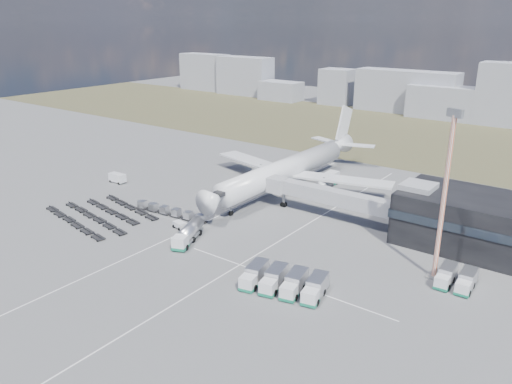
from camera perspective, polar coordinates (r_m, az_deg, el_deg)
The scene contains 16 objects.
ground at distance 103.31m, azimuth -6.05°, elevation -4.17°, with size 420.00×420.00×0.00m, color #565659.
grass_strip at distance 194.85m, azimuth 16.47°, elevation 6.34°, with size 420.00×90.00×0.01m, color #47462A.
lane_markings at distance 99.60m, azimuth -0.72°, elevation -4.98°, with size 47.12×110.00×0.01m.
terminal at distance 101.10m, azimuth 24.43°, elevation -3.20°, with size 30.40×16.40×11.00m.
jet_bridge at distance 108.20m, azimuth 7.48°, elevation -0.26°, with size 30.30×3.80×7.05m.
airliner at distance 125.66m, azimuth 3.88°, elevation 2.75°, with size 51.59×64.53×17.62m.
skyline at distance 235.49m, azimuth 19.69°, elevation 10.34°, with size 315.08×19.59×24.62m.
fuel_tanker at distance 97.21m, azimuth -7.77°, elevation -4.72°, with size 6.29×10.62×3.36m.
pushback_tug at distance 103.85m, azimuth -8.72°, elevation -3.77°, with size 2.89×1.63×1.34m, color silver.
utility_van at distance 135.79m, azimuth -15.57°, elevation 1.54°, with size 4.66×2.11×2.46m, color silver.
catering_truck at distance 129.69m, azimuth 8.35°, elevation 1.40°, with size 3.05×6.85×3.09m.
service_trucks_near at distance 80.16m, azimuth 3.21°, elevation -10.16°, with size 13.98×9.59×2.84m.
service_trucks_far at distance 87.31m, azimuth 21.89°, elevation -9.13°, with size 5.65×6.67×2.60m.
uld_row at distance 110.49m, azimuth -9.75°, elevation -2.19°, with size 19.01×3.60×1.72m.
baggage_dollies at distance 114.24m, azimuth -17.30°, elevation -2.43°, with size 26.38×18.64×0.77m.
floodlight_mast at distance 83.94m, azimuth 20.69°, elevation -0.62°, with size 2.67×2.18×28.19m.
Camera 1 is at (65.08, -69.07, 40.84)m, focal length 35.00 mm.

